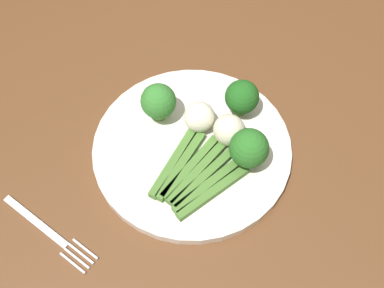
{
  "coord_description": "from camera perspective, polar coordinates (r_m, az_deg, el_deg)",
  "views": [
    {
      "loc": [
        0.25,
        0.27,
        1.36
      ],
      "look_at": [
        -0.03,
        0.03,
        0.77
      ],
      "focal_mm": 44.18,
      "sensor_mm": 36.0,
      "label": 1
    }
  ],
  "objects": [
    {
      "name": "broccoli_outer_edge",
      "position": [
        0.7,
        -4.07,
        5.12
      ],
      "size": [
        0.05,
        0.05,
        0.07
      ],
      "color": "#609E3D",
      "rests_on": "plate"
    },
    {
      "name": "cauliflower_left",
      "position": [
        0.7,
        0.9,
        3.28
      ],
      "size": [
        0.05,
        0.05,
        0.05
      ],
      "primitive_type": "sphere",
      "color": "silver",
      "rests_on": "plate"
    },
    {
      "name": "asparagus_bundle",
      "position": [
        0.67,
        0.34,
        -3.77
      ],
      "size": [
        0.13,
        0.11,
        0.01
      ],
      "rotation": [
        0.0,
        0.0,
        3.16
      ],
      "color": "#47752D",
      "rests_on": "plate"
    },
    {
      "name": "dining_table",
      "position": [
        0.79,
        -3.02,
        -4.74
      ],
      "size": [
        1.3,
        1.09,
        0.75
      ],
      "color": "brown",
      "rests_on": "ground_plane"
    },
    {
      "name": "chair",
      "position": [
        1.33,
        -21.63,
        13.46
      ],
      "size": [
        0.43,
        0.43,
        0.87
      ],
      "rotation": [
        0.0,
        0.0,
        -0.09
      ],
      "color": "brown",
      "rests_on": "ground_plane"
    },
    {
      "name": "broccoli_front",
      "position": [
        0.71,
        6.05,
        5.63
      ],
      "size": [
        0.05,
        0.05,
        0.06
      ],
      "color": "#4C7F2B",
      "rests_on": "plate"
    },
    {
      "name": "plate",
      "position": [
        0.71,
        0.0,
        -0.53
      ],
      "size": [
        0.3,
        0.3,
        0.01
      ],
      "primitive_type": "cylinder",
      "color": "silver",
      "rests_on": "dining_table"
    },
    {
      "name": "broccoli_front_left",
      "position": [
        0.66,
        6.89,
        -0.56
      ],
      "size": [
        0.06,
        0.06,
        0.07
      ],
      "color": "#568E33",
      "rests_on": "plate"
    },
    {
      "name": "fork",
      "position": [
        0.68,
        -16.91,
        -10.12
      ],
      "size": [
        0.03,
        0.17,
        0.0
      ],
      "rotation": [
        0.0,
        0.0,
        1.64
      ],
      "color": "silver",
      "rests_on": "dining_table"
    },
    {
      "name": "cauliflower_near_center",
      "position": [
        0.69,
        4.49,
        1.71
      ],
      "size": [
        0.05,
        0.05,
        0.05
      ],
      "primitive_type": "sphere",
      "color": "beige",
      "rests_on": "plate"
    }
  ]
}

